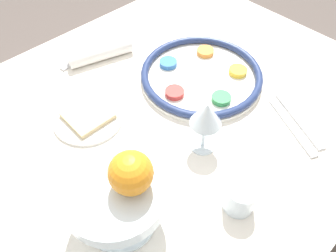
{
  "coord_description": "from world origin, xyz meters",
  "views": [
    {
      "loc": [
        0.35,
        0.41,
        1.34
      ],
      "look_at": [
        0.01,
        0.07,
        0.78
      ],
      "focal_mm": 35.0,
      "sensor_mm": 36.0,
      "label": 1
    }
  ],
  "objects_px": {
    "fruit_stand": "(116,197)",
    "orange_fruit": "(131,173)",
    "seder_plate": "(201,75)",
    "bread_plate": "(88,117)",
    "cup_near": "(240,197)",
    "wine_glass": "(206,116)",
    "napkin_roll": "(100,53)"
  },
  "relations": [
    {
      "from": "fruit_stand",
      "to": "orange_fruit",
      "type": "xyz_separation_m",
      "value": [
        -0.03,
        0.02,
        0.07
      ]
    },
    {
      "from": "seder_plate",
      "to": "bread_plate",
      "type": "height_order",
      "value": "seder_plate"
    },
    {
      "from": "orange_fruit",
      "to": "cup_near",
      "type": "bearing_deg",
      "value": 143.08
    },
    {
      "from": "wine_glass",
      "to": "napkin_roll",
      "type": "bearing_deg",
      "value": -92.83
    },
    {
      "from": "seder_plate",
      "to": "napkin_roll",
      "type": "xyz_separation_m",
      "value": [
        0.14,
        -0.26,
        0.01
      ]
    },
    {
      "from": "napkin_roll",
      "to": "wine_glass",
      "type": "bearing_deg",
      "value": 87.17
    },
    {
      "from": "orange_fruit",
      "to": "wine_glass",
      "type": "bearing_deg",
      "value": -172.36
    },
    {
      "from": "fruit_stand",
      "to": "bread_plate",
      "type": "height_order",
      "value": "fruit_stand"
    },
    {
      "from": "bread_plate",
      "to": "napkin_roll",
      "type": "height_order",
      "value": "napkin_roll"
    },
    {
      "from": "wine_glass",
      "to": "cup_near",
      "type": "distance_m",
      "value": 0.18
    },
    {
      "from": "seder_plate",
      "to": "orange_fruit",
      "type": "distance_m",
      "value": 0.45
    },
    {
      "from": "seder_plate",
      "to": "wine_glass",
      "type": "relative_size",
      "value": 2.47
    },
    {
      "from": "wine_glass",
      "to": "bread_plate",
      "type": "bearing_deg",
      "value": -59.87
    },
    {
      "from": "bread_plate",
      "to": "cup_near",
      "type": "height_order",
      "value": "cup_near"
    },
    {
      "from": "bread_plate",
      "to": "napkin_roll",
      "type": "xyz_separation_m",
      "value": [
        -0.16,
        -0.17,
        0.01
      ]
    },
    {
      "from": "fruit_stand",
      "to": "cup_near",
      "type": "relative_size",
      "value": 2.85
    },
    {
      "from": "seder_plate",
      "to": "orange_fruit",
      "type": "relative_size",
      "value": 4.42
    },
    {
      "from": "wine_glass",
      "to": "napkin_roll",
      "type": "height_order",
      "value": "wine_glass"
    },
    {
      "from": "bread_plate",
      "to": "cup_near",
      "type": "xyz_separation_m",
      "value": [
        -0.08,
        0.4,
        0.03
      ]
    },
    {
      "from": "bread_plate",
      "to": "wine_glass",
      "type": "bearing_deg",
      "value": 120.13
    },
    {
      "from": "seder_plate",
      "to": "fruit_stand",
      "type": "xyz_separation_m",
      "value": [
        0.41,
        0.17,
        0.07
      ]
    },
    {
      "from": "seder_plate",
      "to": "cup_near",
      "type": "xyz_separation_m",
      "value": [
        0.23,
        0.31,
        0.02
      ]
    },
    {
      "from": "wine_glass",
      "to": "bread_plate",
      "type": "xyz_separation_m",
      "value": [
        0.14,
        -0.25,
        -0.09
      ]
    },
    {
      "from": "wine_glass",
      "to": "orange_fruit",
      "type": "xyz_separation_m",
      "value": [
        0.22,
        0.03,
        0.06
      ]
    },
    {
      "from": "fruit_stand",
      "to": "cup_near",
      "type": "bearing_deg",
      "value": 143.56
    },
    {
      "from": "fruit_stand",
      "to": "napkin_roll",
      "type": "relative_size",
      "value": 0.97
    },
    {
      "from": "seder_plate",
      "to": "cup_near",
      "type": "height_order",
      "value": "cup_near"
    },
    {
      "from": "orange_fruit",
      "to": "bread_plate",
      "type": "height_order",
      "value": "orange_fruit"
    },
    {
      "from": "fruit_stand",
      "to": "orange_fruit",
      "type": "height_order",
      "value": "orange_fruit"
    },
    {
      "from": "bread_plate",
      "to": "cup_near",
      "type": "distance_m",
      "value": 0.41
    },
    {
      "from": "seder_plate",
      "to": "napkin_roll",
      "type": "relative_size",
      "value": 1.72
    },
    {
      "from": "seder_plate",
      "to": "orange_fruit",
      "type": "bearing_deg",
      "value": 25.7
    }
  ]
}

